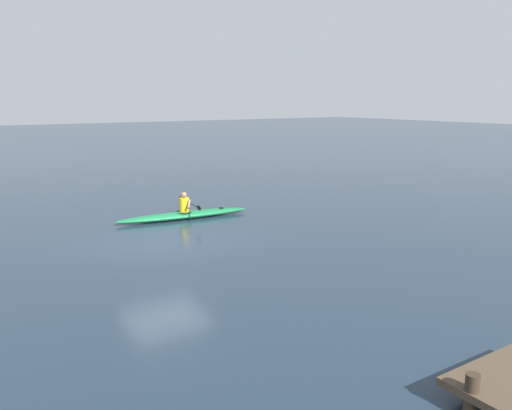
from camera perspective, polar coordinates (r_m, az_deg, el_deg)
The scene contains 3 objects.
ground_plane at distance 16.06m, azimuth -10.18°, elevation -4.21°, with size 160.00×160.00×0.00m, color #1E2D3D.
kayak at distance 19.20m, azimuth -7.95°, elevation -1.11°, with size 5.05×1.19×0.27m.
kayaker at distance 19.13m, azimuth -7.83°, elevation 0.18°, with size 0.51×2.32×0.73m.
Camera 1 is at (5.97, 14.27, 4.33)m, focal length 36.40 mm.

